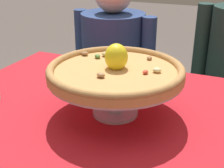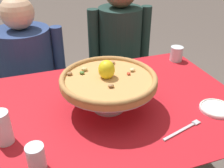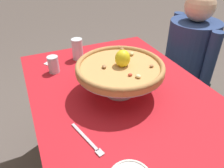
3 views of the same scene
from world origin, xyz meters
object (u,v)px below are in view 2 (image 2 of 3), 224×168
(diner_left, at_px, (29,79))
(pizza, at_px, (108,79))
(water_glass_side_left, at_px, (3,130))
(pizza_stand, at_px, (109,89))
(diner_right, at_px, (119,60))
(water_glass_front_left, at_px, (36,159))
(water_glass_back_right, at_px, (176,54))
(side_plate, at_px, (216,108))
(dinner_fork, at_px, (184,129))

(diner_left, bearing_deg, pizza, -66.30)
(water_glass_side_left, bearing_deg, diner_left, 82.33)
(pizza, distance_m, water_glass_side_left, 0.47)
(pizza_stand, distance_m, diner_right, 0.91)
(water_glass_front_left, height_order, diner_left, diner_left)
(water_glass_side_left, relative_size, water_glass_back_right, 1.51)
(side_plate, distance_m, dinner_fork, 0.23)
(pizza, relative_size, side_plate, 2.88)
(pizza_stand, height_order, diner_left, diner_left)
(pizza, bearing_deg, dinner_fork, -46.17)
(pizza_stand, bearing_deg, dinner_fork, -46.10)
(water_glass_front_left, xyz_separation_m, side_plate, (0.81, 0.09, -0.04))
(pizza_stand, relative_size, pizza, 0.98)
(pizza_stand, relative_size, water_glass_side_left, 3.07)
(pizza_stand, bearing_deg, diner_left, 113.69)
(dinner_fork, height_order, diner_left, diner_left)
(pizza_stand, xyz_separation_m, diner_left, (-0.34, 0.77, -0.30))
(side_plate, bearing_deg, water_glass_back_right, 78.41)
(pizza, bearing_deg, pizza_stand, -71.49)
(side_plate, xyz_separation_m, diner_left, (-0.80, 0.96, -0.20))
(side_plate, bearing_deg, diner_right, 96.37)
(diner_right, bearing_deg, diner_left, -178.37)
(side_plate, bearing_deg, dinner_fork, -161.36)
(pizza_stand, bearing_deg, diner_right, 65.98)
(water_glass_front_left, bearing_deg, side_plate, 6.01)
(pizza, relative_size, diner_left, 0.38)
(diner_left, bearing_deg, water_glass_side_left, -97.67)
(pizza_stand, xyz_separation_m, water_glass_side_left, (-0.46, -0.09, -0.04))
(diner_left, bearing_deg, diner_right, 1.63)
(pizza, distance_m, water_glass_back_right, 0.68)
(pizza, bearing_deg, water_glass_front_left, -142.42)
(water_glass_front_left, xyz_separation_m, dinner_fork, (0.59, 0.01, -0.04))
(pizza_stand, relative_size, diner_left, 0.37)
(pizza_stand, xyz_separation_m, diner_right, (0.35, 0.79, -0.26))
(dinner_fork, distance_m, diner_left, 1.20)
(water_glass_side_left, relative_size, dinner_fork, 0.67)
(water_glass_side_left, xyz_separation_m, water_glass_front_left, (0.11, -0.18, -0.01))
(water_glass_front_left, xyz_separation_m, diner_right, (0.70, 1.06, -0.21))
(water_glass_front_left, distance_m, diner_right, 1.29)
(water_glass_back_right, xyz_separation_m, dinner_fork, (-0.33, -0.61, -0.04))
(diner_left, bearing_deg, dinner_fork, -60.39)
(pizza, distance_m, diner_right, 0.92)
(dinner_fork, bearing_deg, diner_right, 84.07)
(dinner_fork, relative_size, diner_left, 0.18)
(diner_left, bearing_deg, side_plate, -49.97)
(water_glass_side_left, bearing_deg, water_glass_back_right, 23.18)
(water_glass_back_right, height_order, side_plate, water_glass_back_right)
(side_plate, distance_m, diner_right, 1.00)
(water_glass_front_left, bearing_deg, pizza_stand, 37.46)
(pizza_stand, bearing_deg, water_glass_side_left, -169.29)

